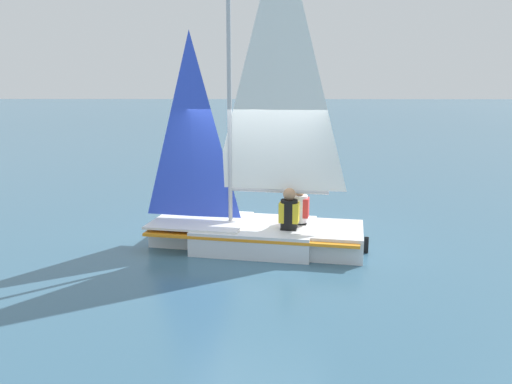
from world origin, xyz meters
TOP-DOWN VIEW (x-y plane):
  - ground_plane at (0.00, 0.00)m, footprint 260.00×260.00m
  - sailboat_main at (-0.02, 0.00)m, footprint 4.01×2.22m
  - sailor_helm at (-0.59, 0.31)m, footprint 0.38×0.35m
  - sailor_crew at (-0.79, -0.07)m, footprint 0.38×0.35m
  - buoy_marker at (1.02, -7.58)m, footprint 0.55×0.55m

SIDE VIEW (x-z plane):
  - ground_plane at x=0.00m, z-range 0.00..0.00m
  - buoy_marker at x=1.02m, z-range -0.45..0.86m
  - sailor_helm at x=-0.59m, z-range 0.04..1.20m
  - sailor_crew at x=-0.79m, z-range 0.04..1.20m
  - sailboat_main at x=-0.02m, z-range -2.11..3.62m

